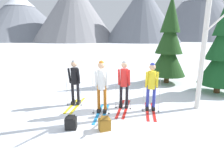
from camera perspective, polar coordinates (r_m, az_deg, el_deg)
name	(u,v)px	position (r m, az deg, el deg)	size (l,w,h in m)	color
ground_plane	(107,110)	(6.64, -1.60, -9.93)	(400.00, 400.00, 0.00)	white
skier_in_black	(74,81)	(6.97, -11.86, -0.65)	(0.60, 1.65, 1.75)	yellow
skier_in_white	(101,84)	(6.08, -3.43, -1.89)	(0.61, 1.69, 1.84)	#1E84D1
skier_in_red	(124,82)	(6.53, 3.77, -0.99)	(0.67, 1.77, 1.78)	red
skier_in_yellow	(151,85)	(6.42, 12.30, -1.99)	(0.60, 1.64, 1.74)	red
pine_tree_near	(169,44)	(10.45, 17.52, 10.27)	(1.95, 1.95, 4.70)	#51381E
pine_tree_mid	(222,49)	(9.51, 31.53, 7.87)	(1.83, 1.83, 4.43)	#51381E
birch_tree_tall	(205,33)	(7.00, 27.49, 12.60)	(0.44, 0.99, 5.28)	silver
backpack_on_snow_front	(71,123)	(5.47, -13.01, -13.54)	(0.32, 0.28, 0.38)	black
backpack_on_snow_beside	(104,124)	(5.29, -2.49, -14.20)	(0.38, 0.33, 0.38)	#99661E
mountain_ridge_distant	(122,13)	(83.58, 3.09, 20.13)	(126.76, 56.04, 26.89)	slate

